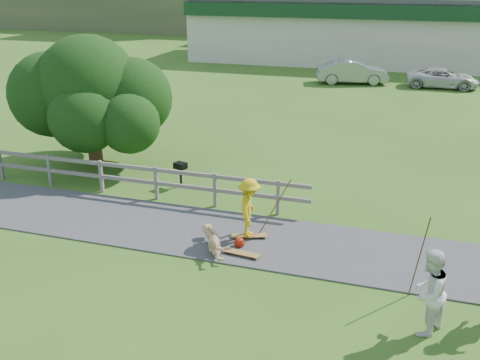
{
  "coord_description": "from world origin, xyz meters",
  "views": [
    {
      "loc": [
        5.28,
        -11.05,
        6.82
      ],
      "look_at": [
        1.21,
        2.0,
        1.51
      ],
      "focal_mm": 40.0,
      "sensor_mm": 36.0,
      "label": 1
    }
  ],
  "objects_px": {
    "skater_fallen": "(214,240)",
    "car_white": "(443,78)",
    "tree": "(91,115)",
    "bbq": "(181,175)",
    "spectator_a": "(428,293)",
    "car_silver": "(352,72)",
    "skater_rider": "(249,211)"
  },
  "relations": [
    {
      "from": "skater_fallen",
      "to": "car_white",
      "type": "distance_m",
      "value": 25.26
    },
    {
      "from": "tree",
      "to": "bbq",
      "type": "relative_size",
      "value": 6.91
    },
    {
      "from": "spectator_a",
      "to": "tree",
      "type": "xyz_separation_m",
      "value": [
        -11.89,
        7.07,
        0.98
      ]
    },
    {
      "from": "car_white",
      "to": "car_silver",
      "type": "bearing_deg",
      "value": 92.7
    },
    {
      "from": "skater_fallen",
      "to": "car_white",
      "type": "height_order",
      "value": "car_white"
    },
    {
      "from": "car_silver",
      "to": "skater_fallen",
      "type": "bearing_deg",
      "value": 164.35
    },
    {
      "from": "skater_fallen",
      "to": "bbq",
      "type": "xyz_separation_m",
      "value": [
        -2.59,
        3.89,
        0.14
      ]
    },
    {
      "from": "skater_fallen",
      "to": "tree",
      "type": "distance_m",
      "value": 8.56
    },
    {
      "from": "car_white",
      "to": "skater_rider",
      "type": "bearing_deg",
      "value": 165.82
    },
    {
      "from": "skater_fallen",
      "to": "tree",
      "type": "height_order",
      "value": "tree"
    },
    {
      "from": "skater_fallen",
      "to": "bbq",
      "type": "height_order",
      "value": "bbq"
    },
    {
      "from": "car_silver",
      "to": "bbq",
      "type": "bearing_deg",
      "value": 156.68
    },
    {
      "from": "skater_fallen",
      "to": "bbq",
      "type": "relative_size",
      "value": 1.87
    },
    {
      "from": "skater_rider",
      "to": "bbq",
      "type": "bearing_deg",
      "value": 36.11
    },
    {
      "from": "spectator_a",
      "to": "car_silver",
      "type": "distance_m",
      "value": 26.4
    },
    {
      "from": "car_silver",
      "to": "car_white",
      "type": "distance_m",
      "value": 5.63
    },
    {
      "from": "skater_rider",
      "to": "tree",
      "type": "height_order",
      "value": "tree"
    },
    {
      "from": "spectator_a",
      "to": "skater_rider",
      "type": "bearing_deg",
      "value": -94.73
    },
    {
      "from": "car_silver",
      "to": "tree",
      "type": "relative_size",
      "value": 0.77
    },
    {
      "from": "skater_fallen",
      "to": "spectator_a",
      "type": "relative_size",
      "value": 0.88
    },
    {
      "from": "car_silver",
      "to": "car_white",
      "type": "bearing_deg",
      "value": -100.52
    },
    {
      "from": "skater_rider",
      "to": "car_white",
      "type": "distance_m",
      "value": 24.22
    },
    {
      "from": "skater_rider",
      "to": "spectator_a",
      "type": "bearing_deg",
      "value": -133.7
    },
    {
      "from": "bbq",
      "to": "spectator_a",
      "type": "bearing_deg",
      "value": -17.56
    },
    {
      "from": "skater_rider",
      "to": "car_white",
      "type": "bearing_deg",
      "value": -25.59
    },
    {
      "from": "skater_rider",
      "to": "car_silver",
      "type": "height_order",
      "value": "skater_rider"
    },
    {
      "from": "car_silver",
      "to": "bbq",
      "type": "height_order",
      "value": "car_silver"
    },
    {
      "from": "skater_rider",
      "to": "bbq",
      "type": "xyz_separation_m",
      "value": [
        -3.3,
        3.0,
        -0.4
      ]
    },
    {
      "from": "spectator_a",
      "to": "car_white",
      "type": "bearing_deg",
      "value": -155.54
    },
    {
      "from": "skater_rider",
      "to": "car_white",
      "type": "relative_size",
      "value": 0.38
    },
    {
      "from": "spectator_a",
      "to": "tree",
      "type": "bearing_deg",
      "value": -93.47
    },
    {
      "from": "car_silver",
      "to": "tree",
      "type": "xyz_separation_m",
      "value": [
        -7.56,
        -18.97,
        1.15
      ]
    }
  ]
}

